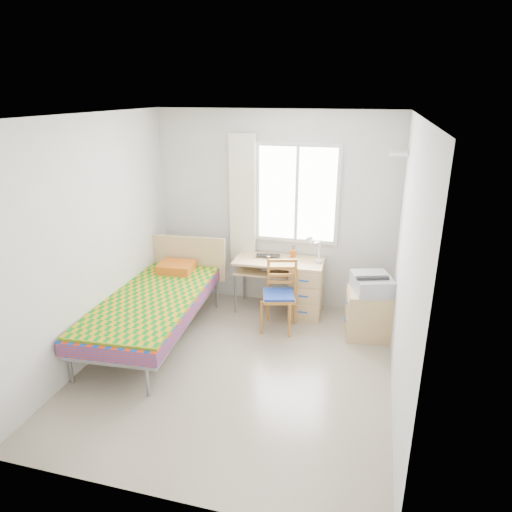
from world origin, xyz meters
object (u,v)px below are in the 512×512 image
Objects in this scene: chair at (280,290)px; cabinet at (369,314)px; desk at (301,285)px; printer at (372,283)px; bed at (156,301)px.

chair is 1.51× the size of cabinet.
desk is 1.01m from printer.
bed reaches higher than desk.
bed is 2.56m from printer.
bed is 2.56× the size of chair.
printer is at bearing -11.45° from chair.
desk is 1.31× the size of chair.
printer is (0.89, -0.38, 0.29)m from desk.
bed is 1.50m from chair.
desk is 0.50m from chair.
chair is (-0.19, -0.45, 0.11)m from desk.
desk is (1.56, 1.06, -0.07)m from bed.
bed is at bearing -146.99° from desk.
printer is (2.45, 0.69, 0.21)m from bed.
bed is 3.88× the size of cabinet.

